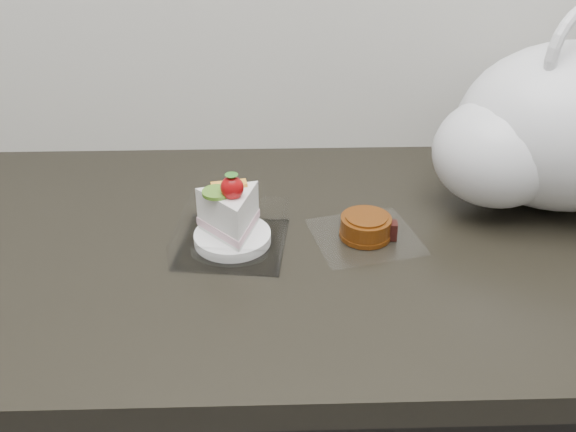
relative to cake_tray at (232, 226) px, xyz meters
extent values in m
cube|color=black|center=(0.11, 0.01, -0.05)|extent=(2.04, 0.64, 0.04)
cube|color=white|center=(0.00, 0.00, -0.03)|extent=(0.17, 0.17, 0.00)
cylinder|color=white|center=(0.00, 0.00, -0.02)|extent=(0.11, 0.11, 0.02)
ellipsoid|color=#B90C0E|center=(0.00, -0.01, 0.07)|extent=(0.03, 0.03, 0.03)
cone|color=#2D7223|center=(0.00, -0.01, 0.08)|extent=(0.02, 0.02, 0.01)
cylinder|color=#5C952B|center=(-0.02, 0.00, 0.06)|extent=(0.04, 0.04, 0.01)
cube|color=#F89E2F|center=(0.00, 0.02, 0.06)|extent=(0.05, 0.03, 0.01)
cube|color=white|center=(0.19, 0.01, -0.03)|extent=(0.18, 0.17, 0.00)
cylinder|color=#6A360C|center=(0.19, 0.01, -0.01)|extent=(0.10, 0.10, 0.03)
cylinder|color=#6A360C|center=(0.19, 0.01, -0.03)|extent=(0.10, 0.10, 0.01)
cylinder|color=#6A360C|center=(0.19, 0.01, 0.00)|extent=(0.08, 0.08, 0.00)
cube|color=black|center=(0.23, 0.01, -0.02)|extent=(0.02, 0.02, 0.03)
ellipsoid|color=silver|center=(0.51, 0.11, 0.10)|extent=(0.42, 0.39, 0.26)
ellipsoid|color=silver|center=(0.40, 0.09, 0.07)|extent=(0.26, 0.25, 0.17)
camera|label=1|loc=(0.06, -0.78, 0.48)|focal=40.00mm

